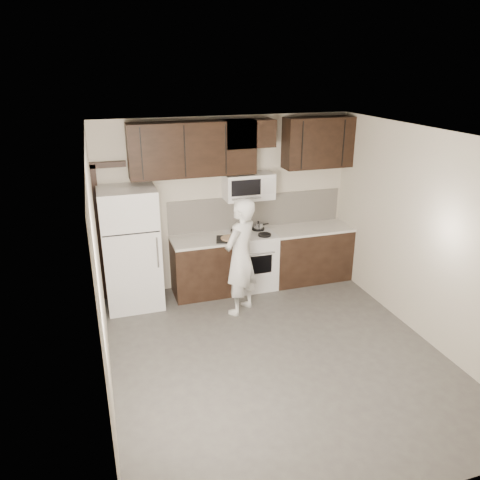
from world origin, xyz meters
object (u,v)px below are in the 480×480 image
stove (250,260)px  microwave (248,186)px  person (240,257)px  refrigerator (131,249)px

stove → microwave: bearing=90.1°
microwave → person: size_ratio=0.44×
microwave → person: microwave is taller
microwave → stove: bearing=-89.9°
person → microwave: bearing=-153.9°
person → stove: bearing=-157.3°
microwave → refrigerator: microwave is taller
refrigerator → stove: bearing=1.5°
stove → refrigerator: (-1.85, -0.05, 0.44)m
person → refrigerator: bearing=-64.0°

